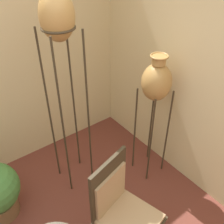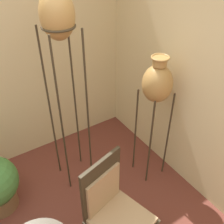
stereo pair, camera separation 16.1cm
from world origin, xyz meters
The scene contains 4 objects.
wall_right centered at (1.73, 0.00, 1.35)m, with size 0.06×7.40×2.70m.
vase_stand_tall centered at (0.63, 0.99, 1.89)m, with size 0.31×0.31×2.24m.
vase_stand_medium centered at (1.42, 0.55, 1.23)m, with size 0.31×0.31×1.54m.
chair centered at (0.53, -0.01, 0.59)m, with size 0.58×0.60×1.06m.
Camera 1 is at (-0.35, -1.03, 2.56)m, focal length 42.00 mm.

